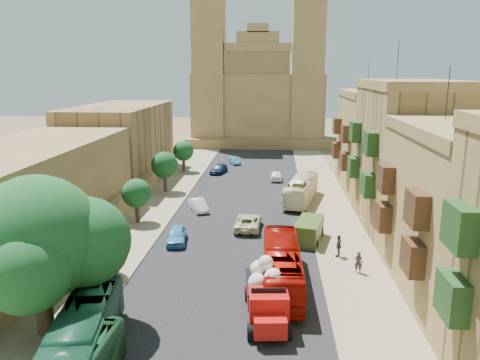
# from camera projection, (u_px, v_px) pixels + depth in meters

# --- Properties ---
(road_surface) EXTENTS (14.00, 140.00, 0.01)m
(road_surface) POSITION_uv_depth(u_px,v_px,m) (243.00, 207.00, 51.39)
(road_surface) COLOR black
(road_surface) RESTS_ON ground
(sidewalk_east) EXTENTS (5.00, 140.00, 0.01)m
(sidewalk_east) POSITION_uv_depth(u_px,v_px,m) (330.00, 209.00, 50.71)
(sidewalk_east) COLOR #837356
(sidewalk_east) RESTS_ON ground
(sidewalk_west) EXTENTS (5.00, 140.00, 0.01)m
(sidewalk_west) POSITION_uv_depth(u_px,v_px,m) (158.00, 205.00, 52.07)
(sidewalk_west) COLOR #837356
(sidewalk_west) RESTS_ON ground
(kerb_east) EXTENTS (0.25, 140.00, 0.12)m
(kerb_east) POSITION_uv_depth(u_px,v_px,m) (307.00, 208.00, 50.88)
(kerb_east) COLOR #837356
(kerb_east) RESTS_ON ground
(kerb_west) EXTENTS (0.25, 140.00, 0.12)m
(kerb_west) POSITION_uv_depth(u_px,v_px,m) (180.00, 205.00, 51.88)
(kerb_west) COLOR #837356
(kerb_west) RESTS_ON ground
(townhouse_b) EXTENTS (9.00, 14.00, 14.90)m
(townhouse_b) POSITION_uv_depth(u_px,v_px,m) (466.00, 211.00, 30.52)
(townhouse_b) COLOR olive
(townhouse_b) RESTS_ON ground
(townhouse_c) EXTENTS (9.00, 14.00, 17.40)m
(townhouse_c) POSITION_uv_depth(u_px,v_px,m) (409.00, 155.00, 43.83)
(townhouse_c) COLOR olive
(townhouse_c) RESTS_ON ground
(townhouse_d) EXTENTS (9.00, 14.00, 15.90)m
(townhouse_d) POSITION_uv_depth(u_px,v_px,m) (377.00, 141.00, 57.59)
(townhouse_d) COLOR olive
(townhouse_d) RESTS_ON ground
(west_wall) EXTENTS (1.00, 40.00, 1.80)m
(west_wall) POSITION_uv_depth(u_px,v_px,m) (98.00, 226.00, 42.37)
(west_wall) COLOR olive
(west_wall) RESTS_ON ground
(west_building_low) EXTENTS (10.00, 28.00, 8.40)m
(west_building_low) POSITION_uv_depth(u_px,v_px,m) (24.00, 195.00, 40.07)
(west_building_low) COLOR brown
(west_building_low) RESTS_ON ground
(west_building_mid) EXTENTS (10.00, 22.00, 10.00)m
(west_building_mid) POSITION_uv_depth(u_px,v_px,m) (121.00, 142.00, 65.14)
(west_building_mid) COLOR olive
(west_building_mid) RESTS_ON ground
(church) EXTENTS (28.00, 22.50, 36.30)m
(church) POSITION_uv_depth(u_px,v_px,m) (259.00, 96.00, 96.44)
(church) COLOR olive
(church) RESTS_ON ground
(ficus_tree) EXTENTS (9.20, 8.47, 9.20)m
(ficus_tree) POSITION_uv_depth(u_px,v_px,m) (39.00, 243.00, 25.58)
(ficus_tree) COLOR #3A2D1D
(ficus_tree) RESTS_ON ground
(street_tree_a) EXTENTS (3.56, 3.56, 5.47)m
(street_tree_a) POSITION_uv_depth(u_px,v_px,m) (88.00, 226.00, 33.79)
(street_tree_a) COLOR #3A2D1D
(street_tree_a) RESTS_ON ground
(street_tree_b) EXTENTS (2.87, 2.87, 4.41)m
(street_tree_b) POSITION_uv_depth(u_px,v_px,m) (136.00, 193.00, 45.61)
(street_tree_b) COLOR #3A2D1D
(street_tree_b) RESTS_ON ground
(street_tree_c) EXTENTS (3.27, 3.27, 5.03)m
(street_tree_c) POSITION_uv_depth(u_px,v_px,m) (165.00, 165.00, 57.17)
(street_tree_c) COLOR #3A2D1D
(street_tree_c) RESTS_ON ground
(street_tree_d) EXTENTS (2.99, 2.99, 4.60)m
(street_tree_d) POSITION_uv_depth(u_px,v_px,m) (183.00, 151.00, 68.89)
(street_tree_d) COLOR #3A2D1D
(street_tree_d) RESTS_ON ground
(red_truck) EXTENTS (2.97, 6.41, 3.64)m
(red_truck) POSITION_uv_depth(u_px,v_px,m) (267.00, 294.00, 28.00)
(red_truck) COLOR #B5120D
(red_truck) RESTS_ON ground
(olive_pickup) EXTENTS (3.03, 4.92, 1.89)m
(olive_pickup) POSITION_uv_depth(u_px,v_px,m) (309.00, 231.00, 41.01)
(olive_pickup) COLOR #394F1D
(olive_pickup) RESTS_ON ground
(bus_green_north) EXTENTS (4.16, 10.95, 2.98)m
(bus_green_north) POSITION_uv_depth(u_px,v_px,m) (81.00, 340.00, 23.33)
(bus_green_north) COLOR #1C593A
(bus_green_north) RESTS_ON ground
(bus_red_east) EXTENTS (2.69, 10.72, 2.97)m
(bus_red_east) POSITION_uv_depth(u_px,v_px,m) (282.00, 266.00, 32.20)
(bus_red_east) COLOR #960A03
(bus_red_east) RESTS_ON ground
(bus_cream_east) EXTENTS (4.59, 10.41, 2.82)m
(bus_cream_east) POSITION_uv_depth(u_px,v_px,m) (301.00, 190.00, 53.19)
(bus_cream_east) COLOR beige
(bus_cream_east) RESTS_ON ground
(car_blue_a) EXTENTS (2.11, 4.19, 1.37)m
(car_blue_a) POSITION_uv_depth(u_px,v_px,m) (176.00, 235.00, 40.59)
(car_blue_a) COLOR #3B8DC3
(car_blue_a) RESTS_ON ground
(car_white_a) EXTENTS (2.81, 4.04, 1.26)m
(car_white_a) POSITION_uv_depth(u_px,v_px,m) (198.00, 205.00, 49.94)
(car_white_a) COLOR silver
(car_white_a) RESTS_ON ground
(car_cream) EXTENTS (2.52, 5.12, 1.40)m
(car_cream) POSITION_uv_depth(u_px,v_px,m) (248.00, 222.00, 44.17)
(car_cream) COLOR beige
(car_cream) RESTS_ON ground
(car_dkblue) EXTENTS (2.65, 4.51, 1.23)m
(car_dkblue) POSITION_uv_depth(u_px,v_px,m) (219.00, 169.00, 68.30)
(car_dkblue) COLOR #0E2044
(car_dkblue) RESTS_ON ground
(car_white_b) EXTENTS (1.56, 3.88, 1.32)m
(car_white_b) POSITION_uv_depth(u_px,v_px,m) (276.00, 175.00, 63.95)
(car_white_b) COLOR white
(car_white_b) RESTS_ON ground
(car_blue_b) EXTENTS (2.36, 3.60, 1.12)m
(car_blue_b) POSITION_uv_depth(u_px,v_px,m) (234.00, 161.00, 75.03)
(car_blue_b) COLOR teal
(car_blue_b) RESTS_ON ground
(pedestrian_a) EXTENTS (0.69, 0.56, 1.65)m
(pedestrian_a) POSITION_uv_depth(u_px,v_px,m) (358.00, 262.00, 34.53)
(pedestrian_a) COLOR #2A252F
(pedestrian_a) RESTS_ON ground
(pedestrian_c) EXTENTS (0.78, 1.17, 1.84)m
(pedestrian_c) POSITION_uv_depth(u_px,v_px,m) (339.00, 246.00, 37.48)
(pedestrian_c) COLOR #3B3B3F
(pedestrian_c) RESTS_ON ground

